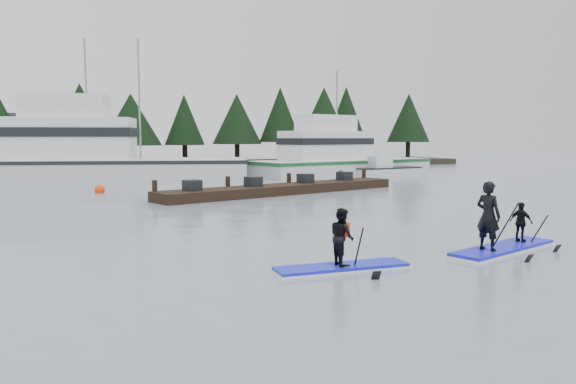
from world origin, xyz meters
name	(u,v)px	position (x,y,z in m)	size (l,w,h in m)	color
ground	(389,258)	(0.00, 0.00, 0.00)	(160.00, 160.00, 0.00)	gray
far_shore	(128,166)	(0.00, 42.00, 0.30)	(70.00, 8.00, 0.60)	#2D281E
treeline	(128,169)	(0.00, 42.00, 0.00)	(60.00, 4.00, 8.00)	black
fishing_boat_large	(94,168)	(-4.08, 29.85, 0.85)	(20.49, 11.08, 10.91)	silver
fishing_boat_medium	(339,167)	(14.02, 27.26, 0.65)	(16.08, 7.63, 9.08)	silver
skiff	(388,172)	(17.03, 25.00, 0.32)	(5.53, 1.66, 0.64)	silver
floating_dock	(284,189)	(4.10, 15.61, 0.24)	(14.55, 1.94, 0.48)	black
buoy_b	(100,193)	(-4.73, 20.07, 0.00)	(0.55, 0.55, 0.55)	#FF3A0C
buoy_c	(305,176)	(11.30, 27.79, 0.00)	(0.48, 0.48, 0.48)	#FF3A0C
paddleboard_solo	(342,248)	(-1.65, -0.59, 0.49)	(3.10, 1.17, 1.85)	#161FD0
paddleboard_duo	(500,230)	(3.06, -0.53, 0.56)	(3.86, 1.90, 2.38)	#1519CC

